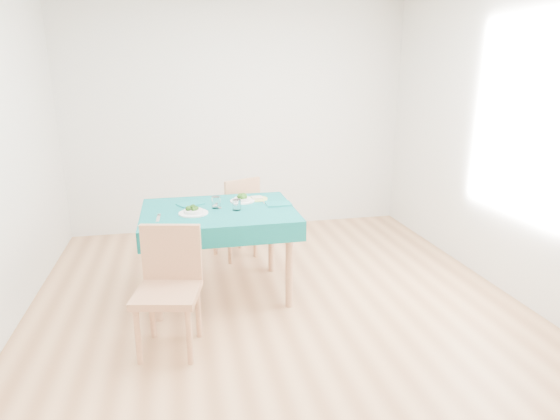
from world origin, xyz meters
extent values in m
cube|color=#A26E43|center=(0.00, 0.00, -0.01)|extent=(4.00, 4.50, 0.02)
cube|color=silver|center=(0.00, 2.25, 1.35)|extent=(4.00, 0.02, 2.70)
cube|color=silver|center=(0.00, -2.25, 1.35)|extent=(4.00, 0.02, 2.70)
cube|color=silver|center=(2.00, 0.00, 1.35)|extent=(0.02, 4.50, 2.70)
cube|color=#085C5C|center=(-0.43, 0.43, 0.38)|extent=(1.24, 0.95, 0.76)
cube|color=#AB7650|center=(-0.85, -0.37, 0.52)|extent=(0.50, 0.53, 1.03)
cube|color=#AB7650|center=(-0.20, 1.27, 0.48)|extent=(0.53, 0.54, 0.97)
cube|color=silver|center=(-0.91, 0.28, 0.76)|extent=(0.03, 0.19, 0.00)
cube|color=silver|center=(-0.60, 0.35, 0.76)|extent=(0.06, 0.22, 0.00)
cube|color=silver|center=(-0.42, 0.54, 0.76)|extent=(0.05, 0.20, 0.00)
cube|color=silver|center=(-0.02, 0.52, 0.76)|extent=(0.03, 0.19, 0.00)
cube|color=#0C6665|center=(-0.65, 0.63, 0.76)|extent=(0.25, 0.22, 0.01)
cube|color=#0C6665|center=(0.09, 0.47, 0.76)|extent=(0.21, 0.15, 0.01)
cylinder|color=white|center=(-0.44, 0.48, 0.81)|extent=(0.08, 0.08, 0.10)
cylinder|color=white|center=(-0.28, 0.38, 0.80)|extent=(0.07, 0.07, 0.09)
cylinder|color=#C6CC63|center=(-0.06, 0.68, 0.76)|extent=(0.19, 0.19, 0.01)
cube|color=beige|center=(-0.06, 0.68, 0.77)|extent=(0.10, 0.10, 0.01)
camera|label=1|loc=(-0.72, -3.30, 1.84)|focal=30.00mm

